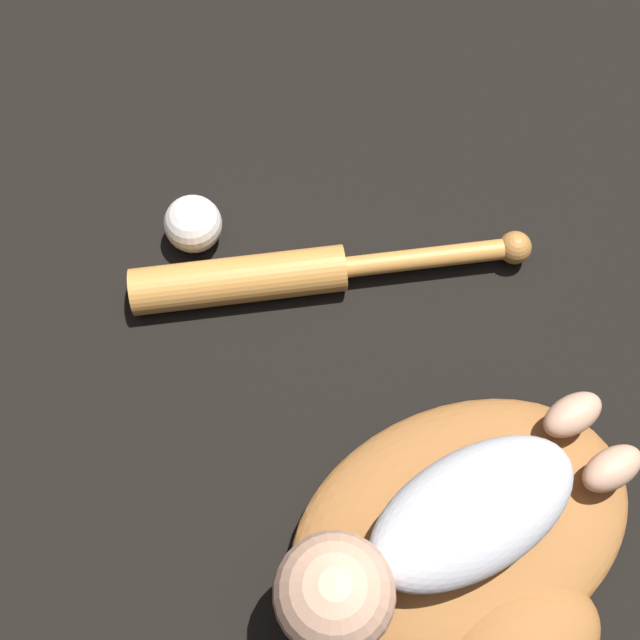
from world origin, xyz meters
name	(u,v)px	position (x,y,z in m)	size (l,w,h in m)	color
ground_plane	(393,517)	(0.00, 0.00, 0.00)	(6.00, 6.00, 0.00)	black
baseball_glove	(471,546)	(-0.06, 0.06, 0.04)	(0.38, 0.32, 0.07)	#935B2D
baby_figure	(427,539)	(0.00, 0.05, 0.11)	(0.40, 0.15, 0.11)	#B2B2B7
baseball_bat	(283,275)	(0.00, -0.31, 0.03)	(0.47, 0.17, 0.06)	#C6843D
baseball	(193,224)	(0.08, -0.41, 0.04)	(0.07, 0.07, 0.07)	white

